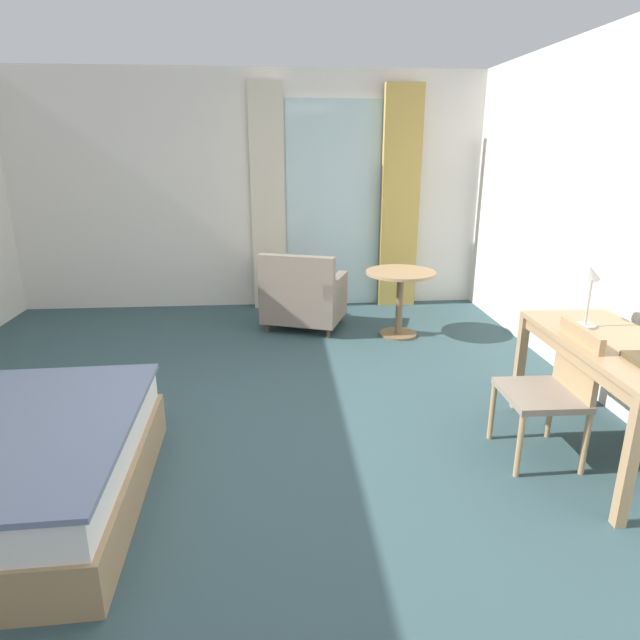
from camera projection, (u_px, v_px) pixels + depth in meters
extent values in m
cube|color=#334C51|center=(236.00, 448.00, 3.59)|extent=(6.13, 7.29, 0.10)
cube|color=silver|center=(250.00, 193.00, 6.38)|extent=(5.73, 0.12, 2.73)
cube|color=silver|center=(334.00, 207.00, 6.43)|extent=(1.12, 0.02, 2.40)
cube|color=beige|center=(268.00, 201.00, 6.25)|extent=(0.38, 0.10, 2.57)
cube|color=tan|center=(400.00, 200.00, 6.37)|extent=(0.44, 0.10, 2.57)
cube|color=tan|center=(619.00, 346.00, 3.21)|extent=(0.67, 1.40, 0.04)
cube|color=tan|center=(618.00, 355.00, 3.23)|extent=(0.61, 1.33, 0.08)
cube|color=tan|center=(596.00, 362.00, 3.97)|extent=(0.06, 0.06, 0.72)
cube|color=tan|center=(629.00, 464.00, 2.68)|extent=(0.06, 0.06, 0.72)
cube|color=tan|center=(520.00, 363.00, 3.94)|extent=(0.06, 0.06, 0.72)
cube|color=gray|center=(540.00, 395.00, 3.30)|extent=(0.45, 0.49, 0.04)
cube|color=tan|center=(577.00, 360.00, 3.24)|extent=(0.04, 0.46, 0.41)
cylinder|color=tan|center=(492.00, 411.00, 3.56)|extent=(0.04, 0.04, 0.40)
cylinder|color=tan|center=(519.00, 446.00, 3.14)|extent=(0.04, 0.04, 0.40)
cylinder|color=tan|center=(550.00, 410.00, 3.58)|extent=(0.04, 0.04, 0.40)
cylinder|color=tan|center=(585.00, 444.00, 3.17)|extent=(0.04, 0.04, 0.40)
cylinder|color=#B7B2A8|center=(585.00, 325.00, 3.50)|extent=(0.14, 0.14, 0.02)
cylinder|color=#B7B2A8|center=(588.00, 302.00, 3.45)|extent=(0.02, 0.02, 0.30)
cone|color=#B7B2A8|center=(588.00, 271.00, 3.50)|extent=(0.17, 0.17, 0.13)
cube|color=gray|center=(305.00, 304.00, 5.82)|extent=(0.98, 0.91, 0.31)
cube|color=gray|center=(296.00, 276.00, 5.45)|extent=(0.79, 0.38, 0.43)
cube|color=gray|center=(336.00, 285.00, 5.66)|extent=(0.33, 0.68, 0.16)
cube|color=gray|center=(274.00, 281.00, 5.83)|extent=(0.33, 0.68, 0.16)
cylinder|color=#4C3D2D|center=(341.00, 317.00, 6.06)|extent=(0.04, 0.04, 0.10)
cylinder|color=#4C3D2D|center=(284.00, 313.00, 6.23)|extent=(0.04, 0.04, 0.10)
cylinder|color=#4C3D2D|center=(328.00, 333.00, 5.54)|extent=(0.04, 0.04, 0.10)
cylinder|color=#4C3D2D|center=(267.00, 328.00, 5.71)|extent=(0.04, 0.04, 0.10)
cylinder|color=tan|center=(401.00, 273.00, 5.43)|extent=(0.71, 0.71, 0.03)
cylinder|color=brown|center=(399.00, 305.00, 5.53)|extent=(0.07, 0.07, 0.65)
cylinder|color=brown|center=(398.00, 334.00, 5.63)|extent=(0.39, 0.39, 0.02)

